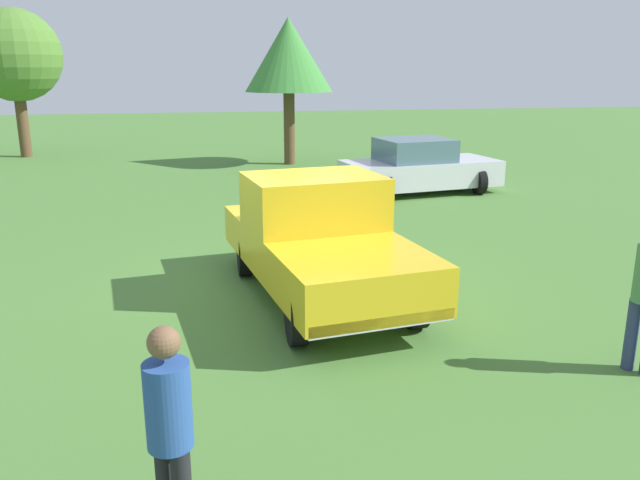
# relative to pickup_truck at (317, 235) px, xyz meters

# --- Properties ---
(ground_plane) EXTENTS (80.00, 80.00, 0.00)m
(ground_plane) POSITION_rel_pickup_truck_xyz_m (-0.54, -0.46, -0.94)
(ground_plane) COLOR #477533
(pickup_truck) EXTENTS (4.77, 2.58, 1.82)m
(pickup_truck) POSITION_rel_pickup_truck_xyz_m (0.00, 0.00, 0.00)
(pickup_truck) COLOR black
(pickup_truck) RESTS_ON ground_plane
(sedan_far) EXTENTS (2.64, 4.43, 1.48)m
(sedan_far) POSITION_rel_pickup_truck_xyz_m (-7.50, 4.24, -0.26)
(sedan_far) COLOR black
(sedan_far) RESTS_ON ground_plane
(person_bystander) EXTENTS (0.45, 0.45, 1.72)m
(person_bystander) POSITION_rel_pickup_truck_xyz_m (4.96, -1.96, 0.03)
(person_bystander) COLOR black
(person_bystander) RESTS_ON ground_plane
(tree_back_left) EXTENTS (3.01, 3.01, 4.97)m
(tree_back_left) POSITION_rel_pickup_truck_xyz_m (-13.40, 1.51, 2.76)
(tree_back_left) COLOR brown
(tree_back_left) RESTS_ON ground_plane
(tree_far_center) EXTENTS (3.38, 3.38, 5.45)m
(tree_far_center) POSITION_rel_pickup_truck_xyz_m (-17.16, -8.15, 2.79)
(tree_far_center) COLOR brown
(tree_far_center) RESTS_ON ground_plane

